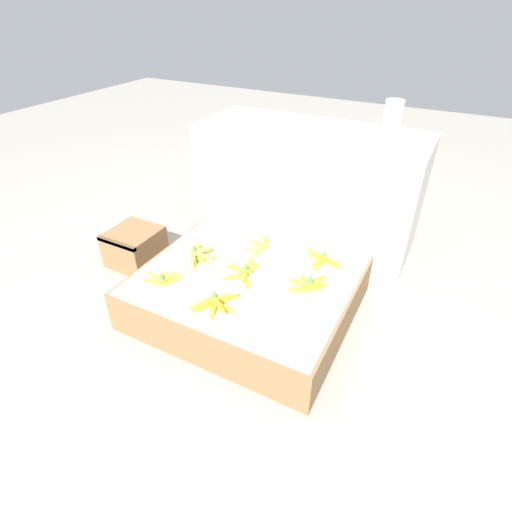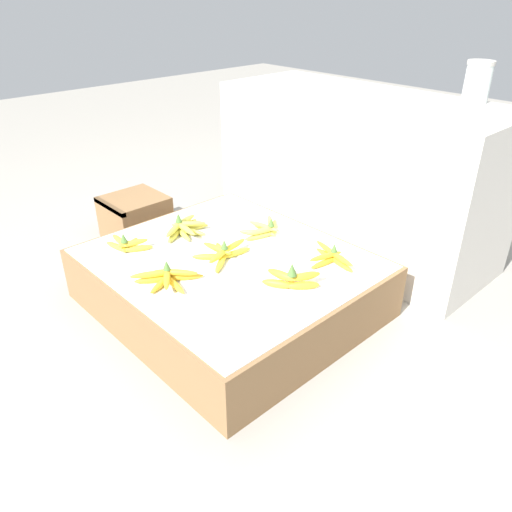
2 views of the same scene
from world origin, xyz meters
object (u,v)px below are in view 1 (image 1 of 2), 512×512
banana_bunch_back_midright (323,259)px  banana_bunch_front_midleft (216,302)px  banana_bunch_back_midleft (261,244)px  banana_bunch_middle_left (199,254)px  banana_bunch_middle_midleft (244,271)px  banana_bunch_middle_midright (308,283)px  wooden_crate (135,247)px  foam_tray_white (349,137)px  glass_jar (393,115)px  banana_bunch_front_left (163,279)px

banana_bunch_back_midright → banana_bunch_front_midleft: bearing=-119.2°
banana_bunch_back_midright → banana_bunch_back_midleft: bearing=-177.6°
banana_bunch_middle_left → banana_bunch_middle_midleft: (0.29, -0.02, -0.00)m
banana_bunch_back_midleft → banana_bunch_middle_left: bearing=-133.9°
banana_bunch_back_midleft → banana_bunch_front_midleft: bearing=-84.9°
banana_bunch_front_midleft → banana_bunch_middle_midleft: (-0.01, 0.27, 0.00)m
banana_bunch_middle_left → banana_bunch_middle_midleft: size_ratio=1.01×
banana_bunch_middle_left → banana_bunch_middle_midright: bearing=2.7°
wooden_crate → foam_tray_white: foam_tray_white is taller
banana_bunch_middle_midright → foam_tray_white: (-0.09, 0.73, 0.50)m
wooden_crate → banana_bunch_middle_midright: bearing=-1.4°
banana_bunch_back_midright → glass_jar: glass_jar is taller
wooden_crate → banana_bunch_front_midleft: banana_bunch_front_midleft is taller
banana_bunch_middle_left → banana_bunch_front_left: bearing=-97.8°
wooden_crate → glass_jar: bearing=38.6°
banana_bunch_middle_midleft → banana_bunch_back_midleft: banana_bunch_middle_midleft is taller
banana_bunch_middle_left → banana_bunch_middle_midleft: bearing=-4.1°
banana_bunch_front_midleft → banana_bunch_back_midleft: banana_bunch_front_midleft is taller
banana_bunch_front_left → banana_bunch_back_midleft: banana_bunch_front_left is taller
banana_bunch_middle_midleft → foam_tray_white: (0.25, 0.78, 0.51)m
banana_bunch_middle_left → glass_jar: size_ratio=1.45×
banana_bunch_front_left → glass_jar: bearing=60.6°
banana_bunch_back_midright → glass_jar: 0.99m
banana_bunch_front_left → glass_jar: 1.63m
banana_bunch_back_midleft → foam_tray_white: bearing=59.6°
wooden_crate → glass_jar: 1.76m
banana_bunch_middle_left → glass_jar: bearing=56.2°
wooden_crate → glass_jar: size_ratio=1.77×
banana_bunch_front_left → banana_bunch_back_midright: 0.84m
banana_bunch_front_midleft → banana_bunch_back_midleft: 0.55m
banana_bunch_front_left → banana_bunch_middle_midleft: size_ratio=0.74×
banana_bunch_middle_midleft → banana_bunch_front_left: bearing=-143.4°
banana_bunch_middle_left → banana_bunch_middle_midleft: banana_bunch_middle_left is taller
banana_bunch_middle_midright → glass_jar: glass_jar is taller
banana_bunch_middle_left → banana_bunch_middle_midright: (0.63, 0.03, 0.01)m
banana_bunch_front_left → banana_bunch_middle_midright: banana_bunch_middle_midright is taller
banana_bunch_back_midleft → banana_bunch_back_midright: banana_bunch_back_midleft is taller
banana_bunch_front_midleft → banana_bunch_middle_midright: bearing=44.3°
banana_bunch_middle_midleft → glass_jar: bearing=68.9°
banana_bunch_middle_left → banana_bunch_middle_midright: banana_bunch_middle_midright is taller
banana_bunch_front_midleft → foam_tray_white: bearing=76.9°
banana_bunch_middle_left → foam_tray_white: size_ratio=0.83×
banana_bunch_middle_midleft → banana_bunch_back_midright: (0.32, 0.29, -0.00)m
banana_bunch_middle_left → banana_bunch_back_midright: size_ratio=1.03×
foam_tray_white → banana_bunch_middle_midleft: bearing=-107.8°
banana_bunch_back_midleft → banana_bunch_back_midright: 0.37m
banana_bunch_back_midright → glass_jar: (0.10, 0.78, 0.59)m
banana_bunch_middle_left → banana_bunch_middle_midright: 0.63m
banana_bunch_front_midleft → banana_bunch_middle_left: banana_bunch_middle_left is taller
foam_tray_white → banana_bunch_back_midleft: bearing=-120.4°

